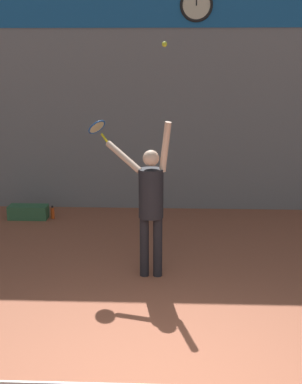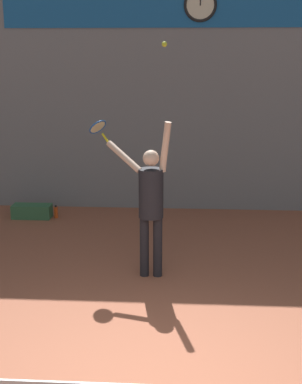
% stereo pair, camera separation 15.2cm
% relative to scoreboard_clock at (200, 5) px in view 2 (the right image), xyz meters
% --- Properties ---
extents(back_wall, '(18.00, 0.10, 5.00)m').
position_rel_scoreboard_clock_xyz_m(back_wall, '(-0.58, 0.08, -1.47)').
color(back_wall, slate).
rests_on(back_wall, ground_plane).
extents(sponsor_banner, '(6.33, 0.02, 0.81)m').
position_rel_scoreboard_clock_xyz_m(sponsor_banner, '(-0.58, 0.02, -0.00)').
color(sponsor_banner, '#195B9E').
extents(scoreboard_clock, '(0.62, 0.06, 0.62)m').
position_rel_scoreboard_clock_xyz_m(scoreboard_clock, '(0.00, 0.00, 0.00)').
color(scoreboard_clock, beige).
extents(tennis_player, '(0.97, 0.61, 2.22)m').
position_rel_scoreboard_clock_xyz_m(tennis_player, '(-0.71, -3.41, -2.83)').
color(tennis_player, black).
rests_on(tennis_player, ground_plane).
extents(tennis_racket, '(0.37, 0.35, 0.33)m').
position_rel_scoreboard_clock_xyz_m(tennis_racket, '(-1.50, -2.89, -1.92)').
color(tennis_racket, yellow).
extents(tennis_ball, '(0.07, 0.07, 0.07)m').
position_rel_scoreboard_clock_xyz_m(tennis_ball, '(-0.53, -3.48, -0.76)').
color(tennis_ball, '#CCDB2D').
extents(water_bottle, '(0.07, 0.07, 0.25)m').
position_rel_scoreboard_clock_xyz_m(water_bottle, '(-2.72, -0.76, -3.85)').
color(water_bottle, '#D84C19').
rests_on(water_bottle, ground_plane).
extents(equipment_bag, '(0.75, 0.32, 0.26)m').
position_rel_scoreboard_clock_xyz_m(equipment_bag, '(-3.18, -0.79, -3.84)').
color(equipment_bag, '#33663F').
rests_on(equipment_bag, ground_plane).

